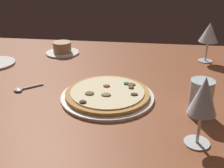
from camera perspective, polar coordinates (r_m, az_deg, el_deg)
name	(u,v)px	position (r cm, az deg, el deg)	size (l,w,h in cm)	color
dining_table	(116,91)	(101.52, 0.83, -1.51)	(150.00, 110.00, 4.00)	brown
pizza_main	(108,95)	(92.12, -0.91, -2.17)	(30.27, 30.27, 3.32)	white
ramekin_on_saucer	(62,49)	(135.61, -9.95, 6.92)	(15.36, 15.36, 5.65)	silver
wine_glass_far	(209,33)	(127.58, 18.94, 9.61)	(8.10, 8.10, 16.98)	silver
wine_glass_near	(204,98)	(68.58, 17.92, -2.73)	(6.85, 6.85, 18.04)	silver
water_glass	(200,100)	(84.97, 17.34, -3.10)	(6.83, 6.83, 10.96)	silver
spoon	(22,89)	(102.72, -17.71, -0.92)	(9.54, 8.29, 1.00)	silver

